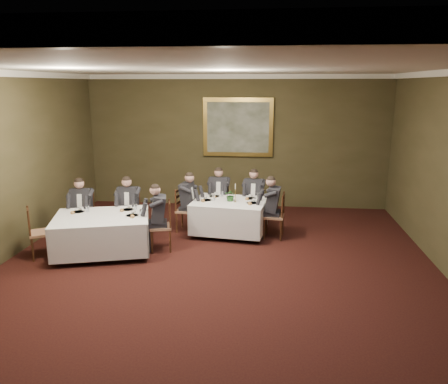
% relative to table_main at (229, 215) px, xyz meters
% --- Properties ---
extents(ground, '(10.00, 10.00, 0.00)m').
position_rel_table_main_xyz_m(ground, '(-0.05, -2.59, -0.45)').
color(ground, black).
rests_on(ground, ground).
extents(ceiling, '(8.00, 10.00, 0.10)m').
position_rel_table_main_xyz_m(ceiling, '(-0.05, -2.59, 3.05)').
color(ceiling, silver).
rests_on(ceiling, back_wall).
extents(back_wall, '(8.00, 0.10, 3.50)m').
position_rel_table_main_xyz_m(back_wall, '(-0.05, 2.41, 1.30)').
color(back_wall, '#39341C').
rests_on(back_wall, ground).
extents(crown_molding, '(8.00, 10.00, 0.12)m').
position_rel_table_main_xyz_m(crown_molding, '(-0.05, -2.59, 2.99)').
color(crown_molding, white).
rests_on(crown_molding, back_wall).
extents(table_main, '(1.71, 1.38, 0.67)m').
position_rel_table_main_xyz_m(table_main, '(0.00, 0.00, 0.00)').
color(table_main, black).
rests_on(table_main, ground).
extents(table_second, '(2.11, 1.81, 0.67)m').
position_rel_table_main_xyz_m(table_second, '(-2.37, -1.39, 0.00)').
color(table_second, black).
rests_on(table_second, ground).
extents(chair_main_backleft, '(0.45, 0.43, 1.00)m').
position_rel_table_main_xyz_m(chair_main_backleft, '(-0.32, 0.85, -0.17)').
color(chair_main_backleft, '#93674A').
rests_on(chair_main_backleft, ground).
extents(diner_main_backleft, '(0.43, 0.49, 1.35)m').
position_rel_table_main_xyz_m(diner_main_backleft, '(-0.32, 0.84, 0.06)').
color(diner_main_backleft, black).
rests_on(diner_main_backleft, chair_main_backleft).
extents(chair_main_backright, '(0.49, 0.48, 1.00)m').
position_rel_table_main_xyz_m(chair_main_backright, '(0.52, 0.75, -0.17)').
color(chair_main_backright, '#93674A').
rests_on(chair_main_backright, ground).
extents(diner_main_backright, '(0.46, 0.53, 1.35)m').
position_rel_table_main_xyz_m(diner_main_backright, '(0.51, 0.74, 0.06)').
color(diner_main_backright, black).
rests_on(diner_main_backright, chair_main_backright).
extents(chair_main_endleft, '(0.47, 0.49, 1.00)m').
position_rel_table_main_xyz_m(chair_main_endleft, '(-0.99, 0.12, -0.17)').
color(chair_main_endleft, '#93674A').
rests_on(chair_main_endleft, ground).
extents(diner_main_endleft, '(0.53, 0.46, 1.35)m').
position_rel_table_main_xyz_m(diner_main_endleft, '(-0.98, 0.12, 0.06)').
color(diner_main_endleft, black).
rests_on(diner_main_endleft, chair_main_endleft).
extents(chair_main_endright, '(0.46, 0.48, 1.00)m').
position_rel_table_main_xyz_m(chair_main_endright, '(0.99, -0.12, -0.17)').
color(chair_main_endright, '#93674A').
rests_on(chair_main_endright, ground).
extents(diner_main_endright, '(0.52, 0.45, 1.35)m').
position_rel_table_main_xyz_m(diner_main_endright, '(0.98, -0.12, 0.06)').
color(diner_main_endright, black).
rests_on(diner_main_endright, chair_main_endright).
extents(chair_sec_backleft, '(0.48, 0.46, 1.00)m').
position_rel_table_main_xyz_m(chair_sec_backleft, '(-3.08, -0.63, -0.17)').
color(chair_sec_backleft, '#93674A').
rests_on(chair_sec_backleft, ground).
extents(diner_sec_backleft, '(0.45, 0.52, 1.35)m').
position_rel_table_main_xyz_m(diner_sec_backleft, '(-3.08, -0.64, 0.06)').
color(diner_sec_backleft, black).
rests_on(diner_sec_backleft, chair_sec_backleft).
extents(chair_sec_backright, '(0.46, 0.45, 1.00)m').
position_rel_table_main_xyz_m(chair_sec_backright, '(-2.15, -0.36, -0.17)').
color(chair_sec_backright, '#93674A').
rests_on(chair_sec_backright, ground).
extents(diner_sec_backright, '(0.44, 0.50, 1.35)m').
position_rel_table_main_xyz_m(diner_sec_backright, '(-2.15, -0.38, 0.06)').
color(diner_sec_backright, black).
rests_on(diner_sec_backright, chair_sec_backright).
extents(chair_sec_endright, '(0.52, 0.53, 1.00)m').
position_rel_table_main_xyz_m(chair_sec_endright, '(-1.26, -1.08, -0.17)').
color(chair_sec_endright, '#93674A').
rests_on(chair_sec_endright, ground).
extents(diner_sec_endright, '(0.56, 0.51, 1.35)m').
position_rel_table_main_xyz_m(diner_sec_endright, '(-1.27, -1.08, 0.06)').
color(diner_sec_endright, black).
rests_on(diner_sec_endright, chair_sec_endright).
extents(chair_sec_endleft, '(0.59, 0.59, 1.00)m').
position_rel_table_main_xyz_m(chair_sec_endleft, '(-3.47, -1.71, -0.17)').
color(chair_sec_endleft, '#93674A').
rests_on(chair_sec_endleft, ground).
extents(centerpiece, '(0.26, 0.23, 0.28)m').
position_rel_table_main_xyz_m(centerpiece, '(0.03, -0.00, 0.46)').
color(centerpiece, '#2D5926').
rests_on(centerpiece, table_main).
extents(candlestick, '(0.06, 0.06, 0.42)m').
position_rel_table_main_xyz_m(candlestick, '(0.14, -0.08, 0.47)').
color(candlestick, '#AB8334').
rests_on(candlestick, table_main).
extents(place_setting_table_main, '(0.33, 0.31, 0.14)m').
position_rel_table_main_xyz_m(place_setting_table_main, '(-0.33, 0.40, 0.35)').
color(place_setting_table_main, white).
rests_on(place_setting_table_main, table_main).
extents(place_setting_table_second, '(0.33, 0.31, 0.14)m').
position_rel_table_main_xyz_m(place_setting_table_second, '(-2.88, -1.13, 0.35)').
color(place_setting_table_second, white).
rests_on(place_setting_table_second, table_second).
extents(painting, '(1.85, 0.09, 1.53)m').
position_rel_table_main_xyz_m(painting, '(0.00, 2.35, 1.70)').
color(painting, '#BD8E45').
rests_on(painting, back_wall).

